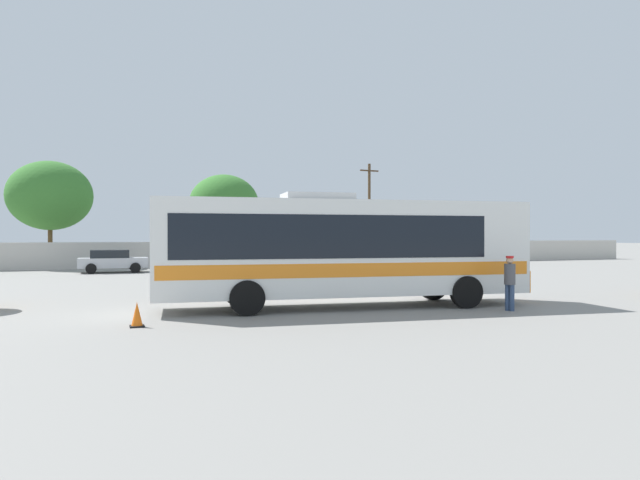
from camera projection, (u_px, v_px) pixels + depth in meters
name	position (u px, v px, depth m)	size (l,w,h in m)	color
ground_plane	(280.00, 282.00, 28.17)	(300.00, 300.00, 0.00)	gray
perimeter_wall	(221.00, 254.00, 42.69)	(80.00, 0.30, 1.88)	beige
coach_bus_white_orange	(340.00, 247.00, 18.34)	(12.31, 3.94, 3.69)	white
attendant_by_bus_door	(510.00, 280.00, 17.49)	(0.43, 0.43, 1.70)	#33476B
parked_car_leftmost_silver	(112.00, 260.00, 35.65)	(4.16, 2.00, 1.44)	#B7BABF
parked_car_second_silver	(209.00, 259.00, 37.84)	(4.43, 2.26, 1.46)	#B7BABF
parked_car_third_grey	(285.00, 258.00, 40.48)	(4.52, 2.14, 1.41)	slate
parked_car_rightmost_dark_blue	(368.00, 256.00, 42.76)	(4.29, 2.16, 1.43)	navy
utility_pole_near	(369.00, 211.00, 49.19)	(1.80, 0.26, 8.62)	#4C3823
roadside_tree_left	(50.00, 196.00, 40.79)	(5.89, 5.89, 7.74)	brown
roadside_tree_midleft	(197.00, 221.00, 48.80)	(3.47, 3.47, 5.08)	brown
roadside_tree_midright	(224.00, 204.00, 46.52)	(5.69, 5.69, 7.38)	brown
traffic_cone_on_apron	(137.00, 315.00, 14.39)	(0.36, 0.36, 0.64)	black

